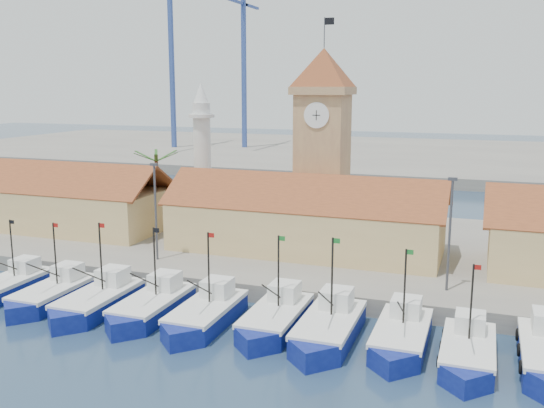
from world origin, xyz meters
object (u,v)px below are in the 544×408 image
at_px(clock_tower, 323,139).
at_px(minaret, 202,153).
at_px(boat_0, 8,287).
at_px(boat_5, 274,320).

xyz_separation_m(clock_tower, minaret, (-15.00, 2.00, -2.23)).
xyz_separation_m(boat_0, minaret, (6.12, 25.13, 9.04)).
distance_m(boat_5, minaret, 31.68).
xyz_separation_m(boat_5, minaret, (-17.63, 24.73, 8.98)).
relative_size(boat_0, minaret, 0.54).
distance_m(clock_tower, minaret, 15.30).
height_order(boat_5, clock_tower, clock_tower).
bearing_deg(boat_5, minaret, 125.49).
xyz_separation_m(boat_0, boat_5, (23.75, 0.40, 0.06)).
bearing_deg(boat_0, boat_5, 0.97).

